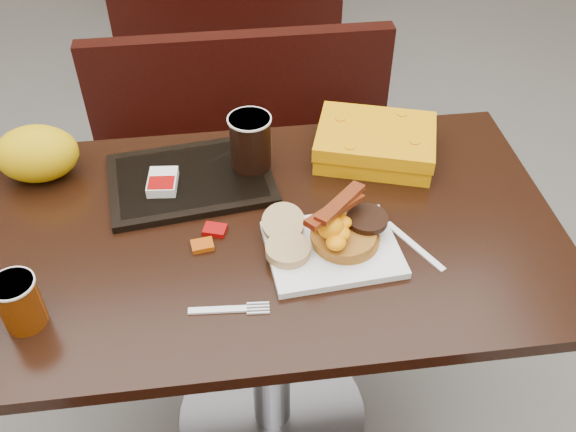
{
  "coord_description": "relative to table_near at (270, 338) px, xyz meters",
  "views": [
    {
      "loc": [
        -0.08,
        -0.94,
        1.64
      ],
      "look_at": [
        0.04,
        -0.03,
        0.8
      ],
      "focal_mm": 39.7,
      "sensor_mm": 36.0,
      "label": 1
    }
  ],
  "objects": [
    {
      "name": "floor",
      "position": [
        0.0,
        0.0,
        -0.38
      ],
      "size": [
        6.0,
        7.0,
        0.01
      ],
      "primitive_type": "cube",
      "color": "gray",
      "rests_on": "ground"
    },
    {
      "name": "table_near",
      "position": [
        0.0,
        0.0,
        0.0
      ],
      "size": [
        1.2,
        0.7,
        0.75
      ],
      "primitive_type": null,
      "color": "black",
      "rests_on": "floor"
    },
    {
      "name": "bench_near_n",
      "position": [
        0.0,
        0.7,
        -0.02
      ],
      "size": [
        1.0,
        0.46,
        0.72
      ],
      "primitive_type": null,
      "color": "black",
      "rests_on": "floor"
    },
    {
      "name": "bench_far_s",
      "position": [
        0.0,
        1.9,
        -0.02
      ],
      "size": [
        1.0,
        0.46,
        0.72
      ],
      "primitive_type": null,
      "color": "black",
      "rests_on": "floor"
    },
    {
      "name": "platter",
      "position": [
        0.12,
        -0.09,
        0.38
      ],
      "size": [
        0.27,
        0.22,
        0.01
      ],
      "primitive_type": "cube",
      "rotation": [
        0.0,
        0.0,
        0.08
      ],
      "color": "white",
      "rests_on": "table_near"
    },
    {
      "name": "pancake_stack",
      "position": [
        0.15,
        -0.07,
        0.4
      ],
      "size": [
        0.17,
        0.17,
        0.03
      ],
      "primitive_type": "cylinder",
      "rotation": [
        0.0,
        0.0,
        -0.34
      ],
      "color": "#A2621B",
      "rests_on": "platter"
    },
    {
      "name": "sausage_patty",
      "position": [
        0.19,
        -0.05,
        0.42
      ],
      "size": [
        0.09,
        0.09,
        0.01
      ],
      "primitive_type": "cylinder",
      "rotation": [
        0.0,
        0.0,
        -0.08
      ],
      "color": "black",
      "rests_on": "pancake_stack"
    },
    {
      "name": "scrambled_eggs",
      "position": [
        0.11,
        -0.09,
        0.44
      ],
      "size": [
        0.1,
        0.09,
        0.05
      ],
      "primitive_type": "ellipsoid",
      "rotation": [
        0.0,
        0.0,
        -0.14
      ],
      "color": "#FF9E05",
      "rests_on": "pancake_stack"
    },
    {
      "name": "bacon_strips",
      "position": [
        0.12,
        -0.07,
        0.47
      ],
      "size": [
        0.16,
        0.15,
        0.01
      ],
      "primitive_type": null,
      "rotation": [
        0.0,
        0.0,
        0.71
      ],
      "color": "#490E05",
      "rests_on": "scrambled_eggs"
    },
    {
      "name": "muffin_bottom",
      "position": [
        0.03,
        -0.09,
        0.4
      ],
      "size": [
        0.09,
        0.09,
        0.02
      ],
      "primitive_type": "cylinder",
      "rotation": [
        0.0,
        0.0,
        0.04
      ],
      "color": "tan",
      "rests_on": "platter"
    },
    {
      "name": "muffin_top",
      "position": [
        0.03,
        -0.03,
        0.41
      ],
      "size": [
        0.09,
        0.09,
        0.05
      ],
      "primitive_type": "cylinder",
      "rotation": [
        0.38,
        0.0,
        -0.12
      ],
      "color": "tan",
      "rests_on": "platter"
    },
    {
      "name": "coffee_cup_near",
      "position": [
        -0.44,
        -0.19,
        0.43
      ],
      "size": [
        0.09,
        0.09,
        0.1
      ],
      "primitive_type": "cylinder",
      "rotation": [
        0.0,
        0.0,
        -0.38
      ],
      "color": "#973805",
      "rests_on": "table_near"
    },
    {
      "name": "fork",
      "position": [
        -0.11,
        -0.2,
        0.38
      ],
      "size": [
        0.15,
        0.04,
        0.0
      ],
      "primitive_type": null,
      "rotation": [
        0.0,
        0.0,
        -0.07
      ],
      "color": "white",
      "rests_on": "table_near"
    },
    {
      "name": "knife",
      "position": [
        0.28,
        -0.09,
        0.38
      ],
      "size": [
        0.09,
        0.15,
        0.0
      ],
      "primitive_type": "cube",
      "rotation": [
        0.0,
        0.0,
        -1.09
      ],
      "color": "white",
      "rests_on": "table_near"
    },
    {
      "name": "condiment_syrup",
      "position": [
        -0.13,
        -0.04,
        0.38
      ],
      "size": [
        0.05,
        0.04,
        0.01
      ],
      "primitive_type": "cube",
      "rotation": [
        0.0,
        0.0,
        0.14
      ],
      "color": "#A33F07",
      "rests_on": "table_near"
    },
    {
      "name": "condiment_ketchup",
      "position": [
        -0.1,
        -0.0,
        0.38
      ],
      "size": [
        0.05,
        0.05,
        0.01
      ],
      "primitive_type": "cube",
      "rotation": [
        0.0,
        0.0,
        -0.32
      ],
      "color": "#8C0504",
      "rests_on": "table_near"
    },
    {
      "name": "tray",
      "position": [
        -0.15,
        0.16,
        0.38
      ],
      "size": [
        0.38,
        0.29,
        0.02
      ],
      "primitive_type": "cube",
      "rotation": [
        0.0,
        0.0,
        0.12
      ],
      "color": "black",
      "rests_on": "table_near"
    },
    {
      "name": "hashbrown_sleeve_left",
      "position": [
        -0.21,
        0.14,
        0.4
      ],
      "size": [
        0.07,
        0.09,
        0.02
      ],
      "primitive_type": "cube",
      "rotation": [
        0.0,
        0.0,
        -0.09
      ],
      "color": "silver",
      "rests_on": "tray"
    },
    {
      "name": "coffee_cup_far",
      "position": [
        -0.01,
        0.19,
        0.45
      ],
      "size": [
        0.11,
        0.11,
        0.12
      ],
      "primitive_type": "cylinder",
      "rotation": [
        0.0,
        0.0,
        0.21
      ],
      "color": "black",
      "rests_on": "tray"
    },
    {
      "name": "clamshell",
      "position": [
        0.27,
        0.21,
        0.41
      ],
      "size": [
        0.31,
        0.27,
        0.07
      ],
      "primitive_type": "cube",
      "rotation": [
        0.0,
        0.0,
        -0.31
      ],
      "color": "orange",
      "rests_on": "table_near"
    },
    {
      "name": "paper_bag",
      "position": [
        -0.47,
        0.23,
        0.44
      ],
      "size": [
        0.21,
        0.19,
        0.12
      ],
      "primitive_type": "ellipsoid",
      "rotation": [
        0.0,
        0.0,
        -0.4
      ],
      "color": "#EFA007",
      "rests_on": "table_near"
    }
  ]
}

